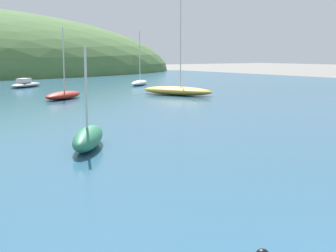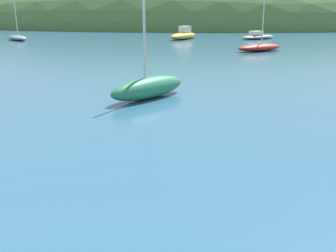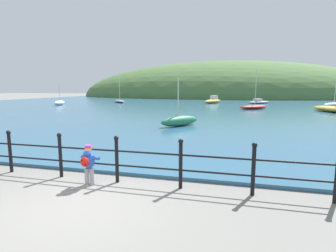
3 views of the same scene
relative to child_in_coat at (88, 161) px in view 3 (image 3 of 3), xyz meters
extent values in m
plane|color=slate|center=(0.28, -1.14, -0.61)|extent=(200.00, 200.00, 0.00)
cube|color=#2D5B7A|center=(0.28, 30.86, -0.56)|extent=(80.00, 60.00, 0.10)
ellipsoid|color=#476B38|center=(0.28, 68.04, -0.61)|extent=(80.49, 44.27, 18.87)
cylinder|color=black|center=(-2.70, 0.36, -0.06)|extent=(0.09, 0.09, 1.10)
sphere|color=black|center=(-2.70, 0.36, 0.54)|extent=(0.12, 0.12, 0.12)
cylinder|color=black|center=(-1.06, 0.36, -0.06)|extent=(0.09, 0.09, 1.10)
sphere|color=black|center=(-1.06, 0.36, 0.54)|extent=(0.12, 0.12, 0.12)
cylinder|color=black|center=(0.59, 0.36, -0.06)|extent=(0.09, 0.09, 1.10)
sphere|color=black|center=(0.59, 0.36, 0.54)|extent=(0.12, 0.12, 0.12)
cylinder|color=black|center=(2.23, 0.36, -0.06)|extent=(0.09, 0.09, 1.10)
sphere|color=black|center=(2.23, 0.36, 0.54)|extent=(0.12, 0.12, 0.12)
cylinder|color=black|center=(3.88, 0.36, -0.06)|extent=(0.09, 0.09, 1.10)
sphere|color=black|center=(3.88, 0.36, 0.54)|extent=(0.12, 0.12, 0.12)
cylinder|color=black|center=(0.59, 0.36, 0.21)|extent=(9.88, 0.04, 0.04)
cylinder|color=black|center=(0.59, 0.36, -0.16)|extent=(9.88, 0.04, 0.04)
cylinder|color=#99999E|center=(-0.07, 0.02, -0.40)|extent=(0.11, 0.11, 0.42)
cylinder|color=#99999E|center=(0.06, 0.02, -0.40)|extent=(0.11, 0.11, 0.42)
ellipsoid|color=blue|center=(0.00, 0.02, 0.01)|extent=(0.31, 0.24, 0.40)
ellipsoid|color=blue|center=(0.00, -0.04, 0.19)|extent=(0.21, 0.13, 0.18)
cylinder|color=blue|center=(-0.15, 0.10, 0.06)|extent=(0.11, 0.32, 0.19)
cylinder|color=blue|center=(0.14, 0.12, 0.06)|extent=(0.11, 0.32, 0.19)
sphere|color=beige|center=(0.00, 0.02, 0.31)|extent=(0.17, 0.17, 0.17)
cylinder|color=#E5511E|center=(0.00, 0.02, 0.34)|extent=(0.17, 0.17, 0.04)
cylinder|color=#B233AD|center=(0.00, 0.02, 0.38)|extent=(0.16, 0.16, 0.04)
ellipsoid|color=red|center=(0.01, -0.17, 0.03)|extent=(0.23, 0.14, 0.24)
sphere|color=black|center=(-0.03, -0.24, 0.09)|extent=(0.04, 0.04, 0.04)
sphere|color=black|center=(0.07, -0.24, -0.01)|extent=(0.04, 0.04, 0.04)
ellipsoid|color=silver|center=(-19.66, 25.20, -0.21)|extent=(1.37, 2.77, 0.60)
cylinder|color=beige|center=(-19.68, 25.33, 1.15)|extent=(0.07, 0.07, 2.12)
ellipsoid|color=gray|center=(-14.19, 32.47, -0.29)|extent=(3.24, 3.58, 0.42)
cylinder|color=beige|center=(-14.08, 32.32, 1.95)|extent=(0.07, 0.07, 4.07)
ellipsoid|color=gray|center=(6.85, 35.67, -0.32)|extent=(3.89, 3.73, 0.38)
cube|color=silver|center=(6.63, 35.47, 0.05)|extent=(1.35, 1.33, 0.34)
ellipsoid|color=gold|center=(0.11, 34.81, -0.20)|extent=(2.88, 4.65, 0.60)
cube|color=silver|center=(0.24, 35.12, 0.37)|extent=(1.12, 1.43, 0.54)
ellipsoid|color=#287551|center=(0.21, 9.90, -0.20)|extent=(2.24, 2.76, 0.61)
cylinder|color=beige|center=(0.13, 9.78, 1.26)|extent=(0.07, 0.07, 2.31)
ellipsoid|color=gold|center=(12.60, 22.65, -0.22)|extent=(3.55, 5.43, 0.56)
ellipsoid|color=maroon|center=(5.38, 24.30, -0.28)|extent=(3.45, 2.99, 0.46)
cylinder|color=beige|center=(5.52, 24.40, 1.84)|extent=(0.07, 0.07, 3.78)
ellipsoid|color=silver|center=(15.63, 32.36, -0.30)|extent=(3.39, 3.27, 0.42)
cylinder|color=beige|center=(15.77, 32.49, 2.00)|extent=(0.07, 0.07, 4.18)
camera|label=1|loc=(-5.42, -2.18, 2.18)|focal=50.00mm
camera|label=2|loc=(1.69, -1.20, 1.93)|focal=42.00mm
camera|label=3|loc=(3.44, -5.54, 1.78)|focal=28.00mm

